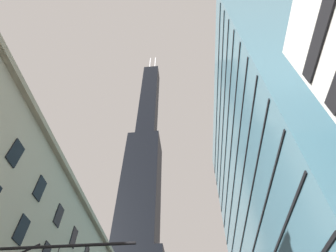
{
  "coord_description": "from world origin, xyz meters",
  "views": [
    {
      "loc": [
        3.46,
        -6.92,
        1.35
      ],
      "look_at": [
        0.35,
        25.74,
        39.26
      ],
      "focal_mm": 28.01,
      "sensor_mm": 36.0,
      "label": 1
    }
  ],
  "objects": [
    {
      "name": "dark_skyscraper",
      "position": [
        -19.96,
        99.2,
        64.72
      ],
      "size": [
        25.1,
        25.1,
        219.27
      ],
      "color": "black",
      "rests_on": "ground"
    },
    {
      "name": "glass_office_midrise",
      "position": [
        18.66,
        29.31,
        26.53
      ],
      "size": [
        15.42,
        45.77,
        53.06
      ],
      "color": "teal",
      "rests_on": "ground"
    }
  ]
}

